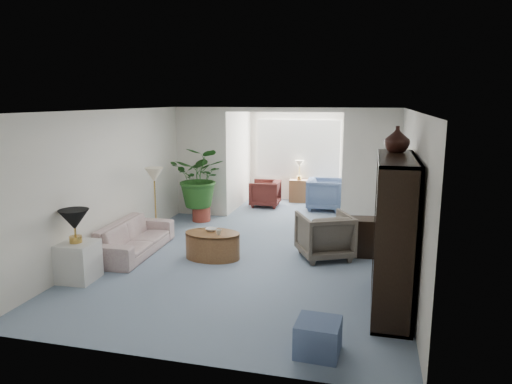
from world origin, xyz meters
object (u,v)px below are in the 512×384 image
(cabinet_urn, at_px, (397,139))
(sunroom_chair_blue, at_px, (325,194))
(coffee_bowl, at_px, (211,229))
(end_table, at_px, (77,261))
(coffee_cup, at_px, (219,232))
(wingback_chair, at_px, (325,235))
(table_lamp, at_px, (74,220))
(framed_picture, at_px, (411,168))
(plant_pot, at_px, (201,214))
(floor_lamp, at_px, (154,175))
(entertainment_cabinet, at_px, (393,233))
(sunroom_table, at_px, (299,191))
(side_table_dark, at_px, (367,237))
(sunroom_chair_maroon, at_px, (265,193))
(ottoman, at_px, (318,337))
(coffee_table, at_px, (213,245))
(sofa, at_px, (134,238))

(cabinet_urn, height_order, sunroom_chair_blue, cabinet_urn)
(coffee_bowl, bearing_deg, end_table, -135.72)
(coffee_cup, relative_size, wingback_chair, 0.11)
(table_lamp, distance_m, coffee_bowl, 2.25)
(framed_picture, height_order, plant_pot, framed_picture)
(floor_lamp, bearing_deg, end_table, -94.00)
(table_lamp, bearing_deg, entertainment_cabinet, 2.71)
(cabinet_urn, bearing_deg, sunroom_table, 111.23)
(end_table, distance_m, sunroom_table, 6.70)
(side_table_dark, xyz_separation_m, sunroom_chair_maroon, (-2.57, 3.29, 0.01))
(coffee_bowl, height_order, ottoman, coffee_bowl)
(coffee_bowl, xyz_separation_m, cabinet_urn, (2.93, -0.82, 1.67))
(table_lamp, height_order, cabinet_urn, cabinet_urn)
(entertainment_cabinet, bearing_deg, sunroom_chair_maroon, 118.72)
(framed_picture, bearing_deg, cabinet_urn, -116.46)
(coffee_bowl, height_order, plant_pot, coffee_bowl)
(cabinet_urn, distance_m, ottoman, 2.85)
(floor_lamp, height_order, ottoman, floor_lamp)
(coffee_table, xyz_separation_m, coffee_cup, (0.15, -0.10, 0.27))
(side_table_dark, distance_m, plant_pot, 3.93)
(coffee_cup, bearing_deg, framed_picture, -3.13)
(ottoman, bearing_deg, sunroom_chair_maroon, 107.60)
(coffee_table, distance_m, wingback_chair, 1.92)
(table_lamp, xyz_separation_m, cabinet_urn, (4.51, 0.71, 1.21))
(coffee_cup, bearing_deg, end_table, -143.02)
(coffee_cup, height_order, entertainment_cabinet, entertainment_cabinet)
(cabinet_urn, bearing_deg, sofa, 171.61)
(floor_lamp, bearing_deg, side_table_dark, -0.96)
(framed_picture, distance_m, coffee_cup, 3.20)
(coffee_bowl, xyz_separation_m, sunroom_table, (0.77, 4.74, -0.18))
(floor_lamp, relative_size, side_table_dark, 0.55)
(ottoman, bearing_deg, floor_lamp, 135.55)
(coffee_bowl, distance_m, sunroom_table, 4.80)
(table_lamp, relative_size, sunroom_table, 0.74)
(wingback_chair, xyz_separation_m, entertainment_cabinet, (1.04, -1.72, 0.60))
(wingback_chair, xyz_separation_m, ottoman, (0.26, -3.14, -0.21))
(sunroom_chair_blue, xyz_separation_m, sunroom_chair_maroon, (-1.50, 0.00, -0.05))
(floor_lamp, height_order, coffee_bowl, floor_lamp)
(sofa, relative_size, floor_lamp, 5.35)
(table_lamp, relative_size, coffee_bowl, 2.26)
(coffee_cup, relative_size, sunroom_table, 0.16)
(coffee_table, bearing_deg, ottoman, -51.38)
(floor_lamp, xyz_separation_m, wingback_chair, (3.31, -0.37, -0.86))
(sunroom_chair_blue, relative_size, sunroom_table, 1.42)
(coffee_table, bearing_deg, sunroom_table, 81.48)
(floor_lamp, distance_m, sunroom_table, 4.63)
(sunroom_chair_blue, bearing_deg, floor_lamp, 135.40)
(floor_lamp, relative_size, plant_pot, 0.90)
(plant_pot, bearing_deg, sofa, -98.32)
(framed_picture, relative_size, side_table_dark, 0.76)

